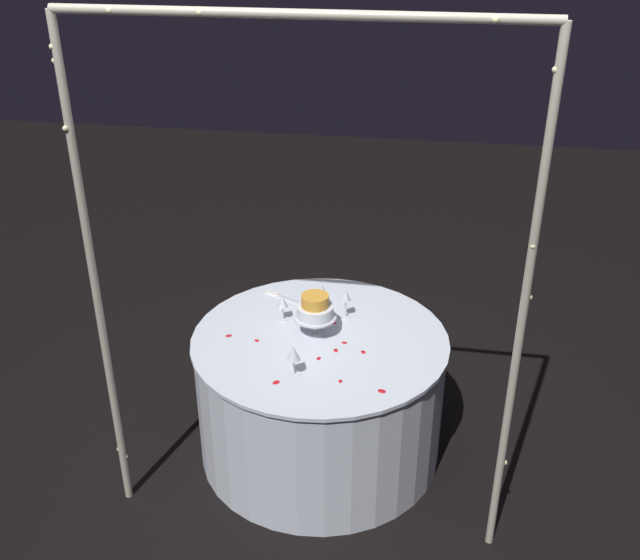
# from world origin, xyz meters

# --- Properties ---
(ground_plane) EXTENTS (12.00, 12.00, 0.00)m
(ground_plane) POSITION_xyz_m (0.00, 0.00, 0.00)
(ground_plane) COLOR black
(decorative_arch) EXTENTS (1.88, 0.06, 2.39)m
(decorative_arch) POSITION_xyz_m (0.00, 0.53, 1.52)
(decorative_arch) COLOR #B7B29E
(decorative_arch) RESTS_ON ground
(main_table) EXTENTS (1.33, 1.33, 0.72)m
(main_table) POSITION_xyz_m (0.00, 0.00, 0.36)
(main_table) COLOR silver
(main_table) RESTS_ON ground
(tiered_cake) EXTENTS (0.22, 0.22, 0.23)m
(tiered_cake) POSITION_xyz_m (0.03, -0.03, 0.87)
(tiered_cake) COLOR silver
(tiered_cake) RESTS_ON main_table
(wine_glass_0) EXTENTS (0.06, 0.06, 0.15)m
(wine_glass_0) POSITION_xyz_m (0.04, -0.31, 0.83)
(wine_glass_0) COLOR silver
(wine_glass_0) RESTS_ON main_table
(wine_glass_1) EXTENTS (0.06, 0.06, 0.14)m
(wine_glass_1) POSITION_xyz_m (0.23, -0.15, 0.83)
(wine_glass_1) COLOR silver
(wine_glass_1) RESTS_ON main_table
(wine_glass_2) EXTENTS (0.07, 0.07, 0.16)m
(wine_glass_2) POSITION_xyz_m (0.07, 0.34, 0.84)
(wine_glass_2) COLOR silver
(wine_glass_2) RESTS_ON main_table
(wine_glass_3) EXTENTS (0.06, 0.06, 0.17)m
(wine_glass_3) POSITION_xyz_m (-0.10, -0.23, 0.85)
(wine_glass_3) COLOR silver
(wine_glass_3) RESTS_ON main_table
(cake_knife) EXTENTS (0.28, 0.14, 0.01)m
(cake_knife) POSITION_xyz_m (0.27, -0.38, 0.73)
(cake_knife) COLOR silver
(cake_knife) RESTS_ON main_table
(rose_petal_0) EXTENTS (0.03, 0.04, 0.00)m
(rose_petal_0) POSITION_xyz_m (-0.10, 0.11, 0.73)
(rose_petal_0) COLOR red
(rose_petal_0) RESTS_ON main_table
(rose_petal_1) EXTENTS (0.04, 0.03, 0.00)m
(rose_petal_1) POSITION_xyz_m (-0.05, -0.16, 0.73)
(rose_petal_1) COLOR red
(rose_petal_1) RESTS_ON main_table
(rose_petal_2) EXTENTS (0.04, 0.03, 0.00)m
(rose_petal_2) POSITION_xyz_m (0.32, 0.08, 0.73)
(rose_petal_2) COLOR red
(rose_petal_2) RESTS_ON main_table
(rose_petal_3) EXTENTS (0.04, 0.05, 0.00)m
(rose_petal_3) POSITION_xyz_m (0.14, 0.42, 0.73)
(rose_petal_3) COLOR red
(rose_petal_3) RESTS_ON main_table
(rose_petal_4) EXTENTS (0.03, 0.03, 0.00)m
(rose_petal_4) POSITION_xyz_m (-0.03, 0.19, 0.73)
(rose_petal_4) COLOR red
(rose_petal_4) RESTS_ON main_table
(rose_petal_5) EXTENTS (0.03, 0.03, 0.00)m
(rose_petal_5) POSITION_xyz_m (-0.13, 0.03, 0.73)
(rose_petal_5) COLOR red
(rose_petal_5) RESTS_ON main_table
(rose_petal_6) EXTENTS (0.04, 0.04, 0.00)m
(rose_petal_6) POSITION_xyz_m (-0.24, 0.10, 0.73)
(rose_petal_6) COLOR red
(rose_petal_6) RESTS_ON main_table
(rose_petal_7) EXTENTS (0.04, 0.04, 0.00)m
(rose_petal_7) POSITION_xyz_m (0.47, 0.06, 0.73)
(rose_petal_7) COLOR red
(rose_petal_7) RESTS_ON main_table
(rose_petal_8) EXTENTS (0.02, 0.03, 0.00)m
(rose_petal_8) POSITION_xyz_m (-0.16, 0.36, 0.73)
(rose_petal_8) COLOR red
(rose_petal_8) RESTS_ON main_table
(rose_petal_9) EXTENTS (0.05, 0.04, 0.00)m
(rose_petal_9) POSITION_xyz_m (-0.36, 0.41, 0.73)
(rose_petal_9) COLOR red
(rose_petal_9) RESTS_ON main_table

